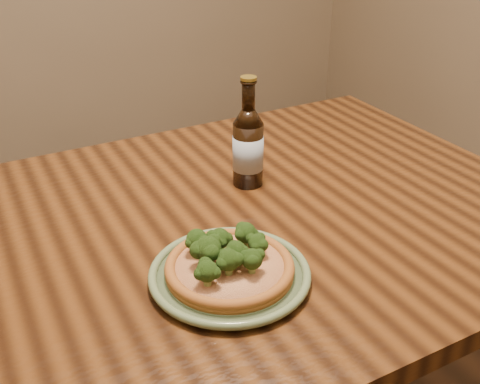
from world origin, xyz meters
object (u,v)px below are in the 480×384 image
table (154,279)px  pizza (229,264)px  plate (230,274)px  beer_bottle (248,146)px

table → pizza: (0.07, -0.17, 0.12)m
plate → pizza: (-0.00, 0.00, 0.02)m
plate → table: bearing=112.2°
table → beer_bottle: beer_bottle is taller
beer_bottle → pizza: bearing=-102.8°
plate → beer_bottle: bearing=56.2°
pizza → beer_bottle: beer_bottle is taller
table → beer_bottle: (0.26, 0.10, 0.18)m
plate → beer_bottle: beer_bottle is taller
pizza → beer_bottle: 0.33m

